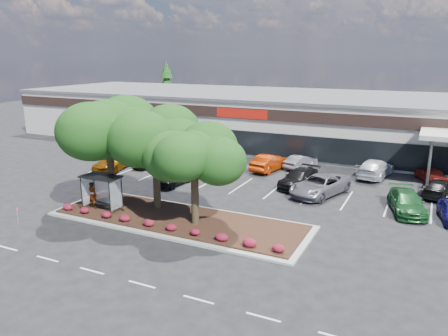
% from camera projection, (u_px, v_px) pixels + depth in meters
% --- Properties ---
extents(ground, '(160.00, 160.00, 0.00)m').
position_uv_depth(ground, '(172.00, 250.00, 25.39)').
color(ground, black).
rests_on(ground, ground).
extents(retail_store, '(80.40, 25.20, 6.25)m').
position_uv_depth(retail_store, '(319.00, 120.00, 54.12)').
color(retail_store, beige).
rests_on(retail_store, ground).
extents(landscape_island, '(18.00, 6.00, 0.26)m').
position_uv_depth(landscape_island, '(178.00, 220.00, 29.68)').
color(landscape_island, '#ABACA6').
rests_on(landscape_island, ground).
extents(lane_markings, '(33.12, 20.06, 0.01)m').
position_uv_depth(lane_markings, '(241.00, 198.00, 34.53)').
color(lane_markings, silver).
rests_on(lane_markings, ground).
extents(shrub_row, '(17.00, 0.80, 0.50)m').
position_uv_depth(shrub_row, '(161.00, 225.00, 27.76)').
color(shrub_row, maroon).
rests_on(shrub_row, landscape_island).
extents(bus_shelter, '(2.75, 1.55, 2.59)m').
position_uv_depth(bus_shelter, '(103.00, 183.00, 30.53)').
color(bus_shelter, black).
rests_on(bus_shelter, landscape_island).
extents(island_tree_west, '(7.20, 7.20, 7.89)m').
position_uv_depth(island_tree_west, '(110.00, 152.00, 31.62)').
color(island_tree_west, '#1A370D').
rests_on(island_tree_west, landscape_island).
extents(island_tree_mid, '(6.60, 6.60, 7.32)m').
position_uv_depth(island_tree_mid, '(156.00, 158.00, 30.82)').
color(island_tree_mid, '#1A370D').
rests_on(island_tree_mid, landscape_island).
extents(island_tree_east, '(5.80, 5.80, 6.50)m').
position_uv_depth(island_tree_east, '(195.00, 175.00, 27.94)').
color(island_tree_east, '#1A370D').
rests_on(island_tree_east, landscape_island).
extents(conifer_north_west, '(4.40, 4.40, 10.00)m').
position_uv_depth(conifer_north_west, '(167.00, 90.00, 76.84)').
color(conifer_north_west, '#1A370D').
rests_on(conifer_north_west, ground).
extents(person_waiting, '(0.71, 0.47, 1.93)m').
position_uv_depth(person_waiting, '(93.00, 195.00, 31.35)').
color(person_waiting, '#594C47').
rests_on(person_waiting, landscape_island).
extents(survey_stake, '(0.08, 0.14, 1.10)m').
position_uv_depth(survey_stake, '(17.00, 214.00, 29.18)').
color(survey_stake, tan).
rests_on(survey_stake, ground).
extents(car_0, '(3.58, 6.11, 1.66)m').
position_uv_depth(car_0, '(113.00, 161.00, 42.98)').
color(car_0, '#6F3C06').
rests_on(car_0, ground).
extents(car_1, '(1.67, 4.01, 1.36)m').
position_uv_depth(car_1, '(148.00, 160.00, 44.02)').
color(car_1, black).
rests_on(car_1, ground).
extents(car_2, '(1.90, 4.16, 1.38)m').
position_uv_depth(car_2, '(175.00, 177.00, 37.94)').
color(car_2, black).
rests_on(car_2, ground).
extents(car_4, '(4.50, 6.49, 1.65)m').
position_uv_depth(car_4, '(320.00, 185.00, 35.08)').
color(car_4, slate).
rests_on(car_4, ground).
extents(car_5, '(2.90, 5.38, 1.48)m').
position_uv_depth(car_5, '(299.00, 178.00, 37.42)').
color(car_5, black).
rests_on(car_5, ground).
extents(car_6, '(3.38, 5.54, 1.50)m').
position_uv_depth(car_6, '(407.00, 202.00, 31.30)').
color(car_6, '#1C5324').
rests_on(car_6, ground).
extents(car_9, '(3.76, 5.64, 1.44)m').
position_uv_depth(car_9, '(163.00, 152.00, 47.77)').
color(car_9, '#184617').
rests_on(car_9, ground).
extents(car_10, '(3.45, 5.37, 1.45)m').
position_uv_depth(car_10, '(223.00, 158.00, 44.99)').
color(car_10, white).
rests_on(car_10, ground).
extents(car_11, '(2.62, 5.22, 1.64)m').
position_uv_depth(car_11, '(270.00, 162.00, 42.56)').
color(car_11, '#962603').
rests_on(car_11, ground).
extents(car_13, '(2.71, 4.30, 1.34)m').
position_uv_depth(car_13, '(301.00, 162.00, 43.42)').
color(car_13, slate).
rests_on(car_13, ground).
extents(car_14, '(3.17, 5.93, 1.64)m').
position_uv_depth(car_14, '(375.00, 168.00, 40.35)').
color(car_14, silver).
rests_on(car_14, ground).
extents(car_15, '(2.97, 4.99, 1.35)m').
position_uv_depth(car_15, '(441.00, 188.00, 34.76)').
color(car_15, black).
rests_on(car_15, ground).
extents(car_16, '(3.12, 4.27, 1.35)m').
position_uv_depth(car_16, '(431.00, 174.00, 38.89)').
color(car_16, maroon).
rests_on(car_16, ground).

